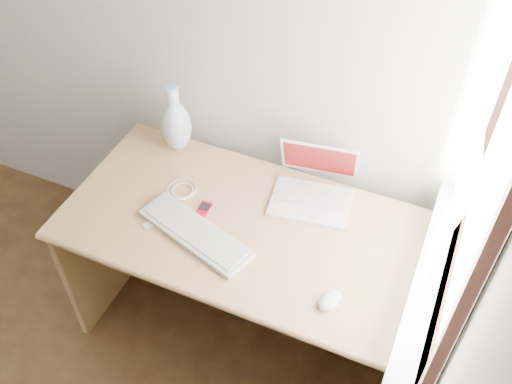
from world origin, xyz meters
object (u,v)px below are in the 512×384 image
at_px(vase, 176,124).
at_px(laptop, 315,188).
at_px(external_keyboard, 195,233).
at_px(desk, 256,244).

bearing_deg(vase, laptop, -3.97).
distance_m(external_keyboard, vase, 0.50).
distance_m(desk, vase, 0.58).
distance_m(laptop, vase, 0.62).
xyz_separation_m(laptop, external_keyboard, (-0.33, -0.35, -0.04)).
bearing_deg(laptop, desk, -148.12).
relative_size(external_keyboard, vase, 1.52).
relative_size(desk, laptop, 4.19).
xyz_separation_m(external_keyboard, vase, (-0.29, 0.39, 0.11)).
height_order(laptop, external_keyboard, laptop).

